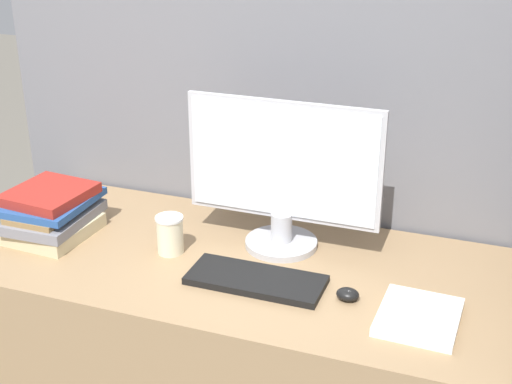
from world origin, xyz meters
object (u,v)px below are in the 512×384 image
object	(u,v)px
keyboard	(256,280)
book_stack	(52,213)
mouse	(348,294)
monitor	(283,178)
coffee_cup	(170,234)

from	to	relation	value
keyboard	book_stack	world-z (taller)	book_stack
mouse	book_stack	xyz separation A→B (m)	(-0.96, 0.06, 0.06)
monitor	keyboard	bearing A→B (deg)	-89.23
mouse	book_stack	bearing A→B (deg)	176.20
coffee_cup	monitor	bearing A→B (deg)	27.12
mouse	book_stack	distance (m)	0.97
keyboard	coffee_cup	xyz separation A→B (m)	(-0.30, 0.08, 0.05)
coffee_cup	book_stack	xyz separation A→B (m)	(-0.40, -0.01, 0.01)
monitor	mouse	size ratio (longest dim) A/B	9.57
mouse	monitor	bearing A→B (deg)	138.43
mouse	coffee_cup	distance (m)	0.57
monitor	mouse	xyz separation A→B (m)	(0.26, -0.23, -0.21)
keyboard	book_stack	xyz separation A→B (m)	(-0.71, 0.07, 0.06)
book_stack	mouse	bearing A→B (deg)	-3.80
keyboard	mouse	distance (m)	0.26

